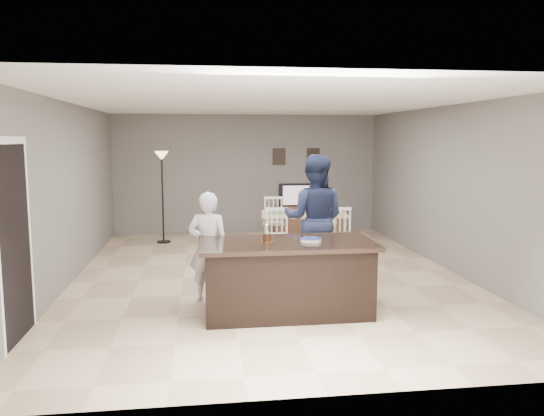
{
  "coord_description": "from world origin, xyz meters",
  "views": [
    {
      "loc": [
        -1.02,
        -8.12,
        2.16
      ],
      "look_at": [
        0.02,
        -0.3,
        1.12
      ],
      "focal_mm": 35.0,
      "sensor_mm": 36.0,
      "label": 1
    }
  ],
  "objects": [
    {
      "name": "television",
      "position": [
        1.2,
        3.84,
        0.86
      ],
      "size": [
        0.91,
        0.12,
        0.53
      ],
      "primitive_type": "imported",
      "rotation": [
        0.0,
        0.0,
        3.14
      ],
      "color": "black",
      "rests_on": "tv_console"
    },
    {
      "name": "kitchen_island",
      "position": [
        0.0,
        -1.8,
        0.45
      ],
      "size": [
        2.15,
        1.1,
        0.9
      ],
      "color": "black",
      "rests_on": "floor"
    },
    {
      "name": "plate_stack",
      "position": [
        0.3,
        -1.83,
        0.92
      ],
      "size": [
        0.27,
        0.27,
        0.04
      ],
      "color": "white",
      "rests_on": "kitchen_island"
    },
    {
      "name": "birthday_cake",
      "position": [
        -0.24,
        -1.77,
        0.95
      ],
      "size": [
        0.14,
        0.14,
        0.22
      ],
      "color": "gold",
      "rests_on": "kitchen_island"
    },
    {
      "name": "man",
      "position": [
        0.64,
        -0.45,
        0.96
      ],
      "size": [
        1.13,
        1.0,
        1.93
      ],
      "primitive_type": "imported",
      "rotation": [
        0.0,
        0.0,
        2.8
      ],
      "color": "#1B213B",
      "rests_on": "floor"
    },
    {
      "name": "floor",
      "position": [
        0.0,
        0.0,
        0.0
      ],
      "size": [
        8.0,
        8.0,
        0.0
      ],
      "primitive_type": "plane",
      "color": "tan",
      "rests_on": "ground"
    },
    {
      "name": "woman",
      "position": [
        -0.95,
        -1.2,
        0.74
      ],
      "size": [
        0.6,
        0.45,
        1.47
      ],
      "primitive_type": "imported",
      "rotation": [
        0.0,
        0.0,
        2.94
      ],
      "color": "silver",
      "rests_on": "floor"
    },
    {
      "name": "doorway",
      "position": [
        -2.99,
        -2.3,
        1.26
      ],
      "size": [
        0.0,
        2.1,
        2.65
      ],
      "color": "black",
      "rests_on": "floor"
    },
    {
      "name": "room_shell",
      "position": [
        0.0,
        0.0,
        1.68
      ],
      "size": [
        8.0,
        8.0,
        8.0
      ],
      "color": "slate",
      "rests_on": "floor"
    },
    {
      "name": "dining_table",
      "position": [
        0.89,
        1.66,
        0.62
      ],
      "size": [
        1.69,
        1.94,
        0.98
      ],
      "rotation": [
        0.0,
        0.0,
        -0.1
      ],
      "color": "tan",
      "rests_on": "floor"
    },
    {
      "name": "tv_console",
      "position": [
        1.2,
        3.77,
        0.3
      ],
      "size": [
        1.2,
        0.4,
        0.6
      ],
      "primitive_type": "cube",
      "color": "brown",
      "rests_on": "floor"
    },
    {
      "name": "floor_lamp",
      "position": [
        -1.83,
        2.98,
        1.48
      ],
      "size": [
        0.28,
        0.28,
        1.9
      ],
      "color": "black",
      "rests_on": "floor"
    },
    {
      "name": "picture_frames",
      "position": [
        1.15,
        3.98,
        1.75
      ],
      "size": [
        1.1,
        0.02,
        0.38
      ],
      "color": "black",
      "rests_on": "room_shell"
    },
    {
      "name": "tv_screen_glow",
      "position": [
        1.2,
        3.76,
        0.87
      ],
      "size": [
        0.78,
        0.0,
        0.78
      ],
      "primitive_type": "plane",
      "rotation": [
        1.57,
        0.0,
        3.14
      ],
      "color": "orange",
      "rests_on": "tv_console"
    }
  ]
}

